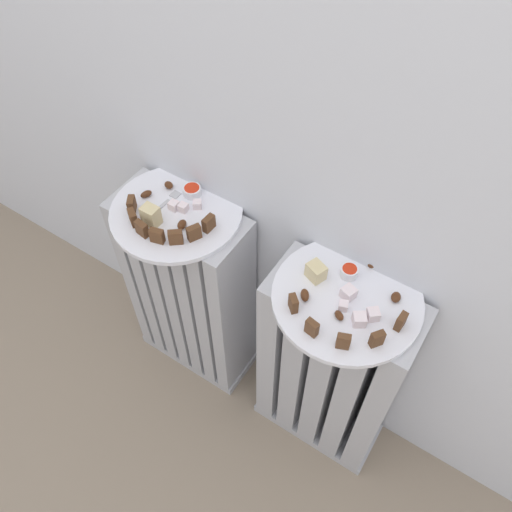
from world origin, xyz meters
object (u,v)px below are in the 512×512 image
at_px(jam_bowl_right, 349,271).
at_px(fork, 166,203).
at_px(plate_right, 347,298).
at_px(radiator_left, 191,294).
at_px(plate_left, 176,212).
at_px(radiator_right, 329,372).
at_px(jam_bowl_left, 192,191).

height_order(jam_bowl_right, fork, jam_bowl_right).
xyz_separation_m(plate_right, jam_bowl_right, (-0.02, 0.05, 0.02)).
bearing_deg(fork, jam_bowl_right, 5.76).
height_order(radiator_left, jam_bowl_right, jam_bowl_right).
height_order(plate_left, fork, fork).
bearing_deg(radiator_right, fork, 179.55).
height_order(plate_left, jam_bowl_left, jam_bowl_left).
distance_m(radiator_left, fork, 0.35).
bearing_deg(radiator_left, jam_bowl_left, 89.14).
relative_size(radiator_left, fork, 6.10).
bearing_deg(plate_left, plate_right, 0.00).
distance_m(plate_left, plate_right, 0.44).
bearing_deg(radiator_right, jam_bowl_left, 172.00).
bearing_deg(jam_bowl_right, plate_right, -65.26).
bearing_deg(plate_left, radiator_left, -116.57).
bearing_deg(plate_right, radiator_right, 180.00).
distance_m(plate_left, jam_bowl_left, 0.06).
height_order(plate_right, jam_bowl_left, jam_bowl_left).
xyz_separation_m(radiator_right, jam_bowl_left, (-0.44, 0.06, 0.36)).
relative_size(radiator_right, plate_right, 2.12).
xyz_separation_m(jam_bowl_left, fork, (-0.03, -0.06, -0.01)).
bearing_deg(radiator_right, radiator_left, -180.00).
bearing_deg(radiator_right, plate_right, 0.00).
relative_size(radiator_left, plate_right, 2.12).
height_order(radiator_right, jam_bowl_left, jam_bowl_left).
bearing_deg(plate_left, jam_bowl_right, 6.73).
bearing_deg(fork, radiator_left, -6.38).
relative_size(radiator_left, radiator_right, 1.00).
xyz_separation_m(radiator_left, jam_bowl_right, (0.42, 0.05, 0.36)).
bearing_deg(jam_bowl_left, radiator_right, -8.00).
bearing_deg(jam_bowl_left, fork, -120.82).
bearing_deg(fork, plate_right, -0.45).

